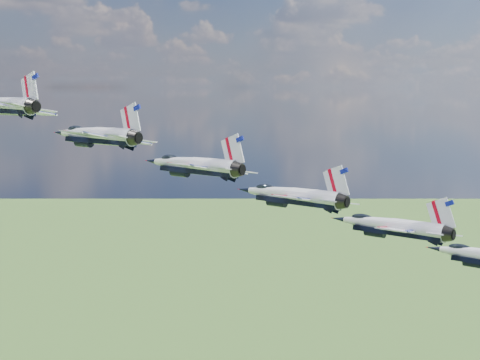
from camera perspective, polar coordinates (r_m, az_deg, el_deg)
jet_1 at (r=75.08m, az=-12.37°, el=3.77°), size 13.23×16.42×6.13m
jet_2 at (r=72.97m, az=-4.21°, el=1.29°), size 13.23×16.42×6.13m
jet_3 at (r=72.56m, az=4.23°, el=-1.30°), size 13.23×16.42×6.13m
jet_4 at (r=73.86m, az=12.58°, el=-3.84°), size 13.23×16.42×6.13m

